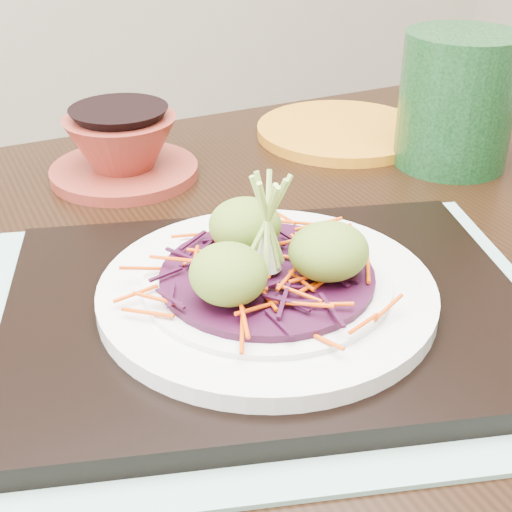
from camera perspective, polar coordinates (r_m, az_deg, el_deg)
name	(u,v)px	position (r m, az deg, el deg)	size (l,w,h in m)	color
dining_table	(204,411)	(0.63, -4.15, -12.26)	(1.31, 0.90, 0.80)	black
placemat	(267,321)	(0.54, 0.86, -5.19)	(0.44, 0.35, 0.00)	#81A798
serving_tray	(267,309)	(0.54, 0.86, -4.26)	(0.38, 0.29, 0.02)	black
white_plate	(267,290)	(0.53, 0.88, -2.74)	(0.25, 0.25, 0.02)	silver
cabbage_bed	(267,276)	(0.52, 0.89, -1.57)	(0.16, 0.16, 0.01)	#31091E
carrot_julienne	(267,266)	(0.52, 0.90, -0.85)	(0.19, 0.19, 0.01)	#CF3E03
guacamole_scoops	(268,249)	(0.51, 0.94, 0.53)	(0.14, 0.12, 0.04)	#557523
scallion_garnish	(267,225)	(0.50, 0.93, 2.46)	(0.06, 0.06, 0.09)	#90B448
terracotta_bowl_set	(122,150)	(0.79, -10.63, 8.30)	(0.18, 0.18, 0.07)	maroon
yellow_plate	(342,131)	(0.91, 6.90, 9.89)	(0.21, 0.21, 0.01)	#BD6F15
green_jar	(456,101)	(0.83, 15.74, 11.88)	(0.13, 0.13, 0.15)	#1A4A1F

